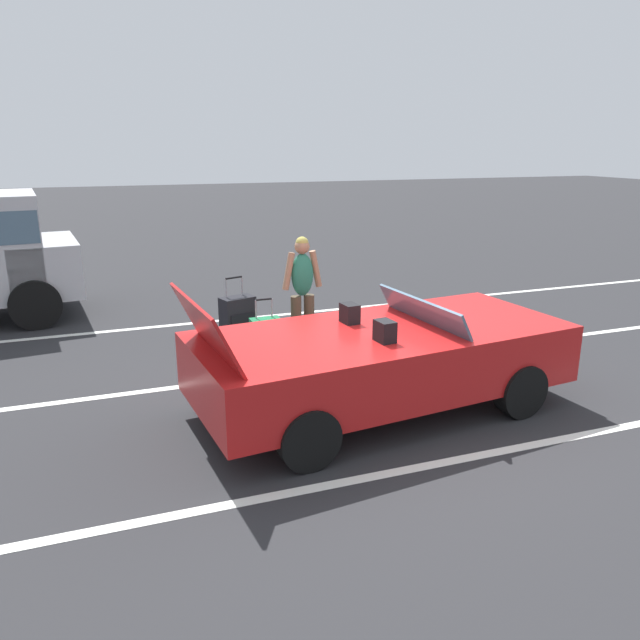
# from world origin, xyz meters

# --- Properties ---
(ground_plane) EXTENTS (80.00, 80.00, 0.00)m
(ground_plane) POSITION_xyz_m (0.00, 0.00, 0.00)
(ground_plane) COLOR #28282B
(lot_line_near) EXTENTS (18.00, 0.12, 0.01)m
(lot_line_near) POSITION_xyz_m (0.00, -1.29, 0.00)
(lot_line_near) COLOR silver
(lot_line_near) RESTS_ON ground_plane
(lot_line_mid) EXTENTS (18.00, 0.12, 0.01)m
(lot_line_mid) POSITION_xyz_m (0.00, 1.41, 0.00)
(lot_line_mid) COLOR silver
(lot_line_mid) RESTS_ON ground_plane
(lot_line_far) EXTENTS (18.00, 0.12, 0.01)m
(lot_line_far) POSITION_xyz_m (0.00, 4.11, 0.00)
(lot_line_far) COLOR silver
(lot_line_far) RESTS_ON ground_plane
(convertible_car) EXTENTS (4.33, 2.19, 1.52)m
(convertible_car) POSITION_xyz_m (0.20, 0.02, 0.59)
(convertible_car) COLOR red
(convertible_car) RESTS_ON ground_plane
(suitcase_large_black) EXTENTS (0.54, 0.42, 1.03)m
(suitcase_large_black) POSITION_xyz_m (-1.01, 2.72, 0.37)
(suitcase_large_black) COLOR black
(suitcase_large_black) RESTS_ON ground_plane
(suitcase_medium_bright) EXTENTS (0.40, 0.25, 0.89)m
(suitcase_medium_bright) POSITION_xyz_m (-0.81, 1.90, 0.31)
(suitcase_medium_bright) COLOR #19723F
(suitcase_medium_bright) RESTS_ON ground_plane
(traveler_person) EXTENTS (0.61, 0.25, 1.65)m
(traveler_person) POSITION_xyz_m (-0.19, 2.18, 0.93)
(traveler_person) COLOR #4C3F2D
(traveler_person) RESTS_ON ground_plane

